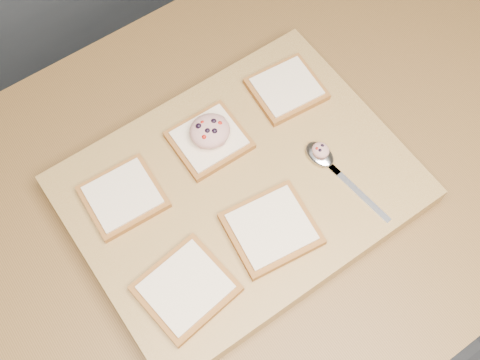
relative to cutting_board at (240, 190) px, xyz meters
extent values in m
plane|color=#515459|center=(0.09, 0.01, -0.92)|extent=(4.00, 4.00, 0.00)
cube|color=slate|center=(0.09, 0.01, -0.50)|extent=(1.90, 0.75, 0.84)
cube|color=brown|center=(0.09, 0.01, -0.05)|extent=(2.00, 0.80, 0.06)
cube|color=#A78447|center=(0.00, 0.00, 0.00)|extent=(0.52, 0.39, 0.04)
cube|color=#A35C2A|center=(-0.16, 0.08, 0.03)|extent=(0.12, 0.11, 0.01)
cube|color=#FDE5C1|center=(-0.16, 0.08, 0.03)|extent=(0.10, 0.09, 0.00)
cube|color=#A35C2A|center=(0.00, 0.09, 0.03)|extent=(0.11, 0.11, 0.01)
cube|color=#FDE5C1|center=(0.00, 0.09, 0.03)|extent=(0.10, 0.09, 0.00)
cube|color=#A35C2A|center=(0.16, 0.10, 0.03)|extent=(0.12, 0.11, 0.01)
cube|color=#FDE5C1|center=(0.16, 0.10, 0.03)|extent=(0.10, 0.10, 0.00)
cube|color=#A35C2A|center=(-0.16, -0.09, 0.03)|extent=(0.14, 0.13, 0.01)
cube|color=#FDE5C1|center=(-0.16, -0.09, 0.04)|extent=(0.12, 0.11, 0.00)
cube|color=#A35C2A|center=(-0.01, -0.09, 0.03)|extent=(0.14, 0.13, 0.01)
cube|color=#FDE5C1|center=(-0.01, -0.09, 0.04)|extent=(0.12, 0.11, 0.00)
ellipsoid|color=tan|center=(0.01, 0.09, 0.05)|extent=(0.07, 0.06, 0.03)
sphere|color=black|center=(0.02, 0.10, 0.06)|extent=(0.01, 0.01, 0.01)
sphere|color=black|center=(-0.01, 0.10, 0.06)|extent=(0.01, 0.01, 0.01)
sphere|color=black|center=(0.01, 0.08, 0.06)|extent=(0.01, 0.01, 0.01)
sphere|color=black|center=(0.00, 0.09, 0.06)|extent=(0.01, 0.01, 0.01)
sphere|color=#A5140C|center=(0.02, 0.09, 0.06)|extent=(0.01, 0.01, 0.01)
sphere|color=#A5140C|center=(0.00, 0.11, 0.06)|extent=(0.01, 0.01, 0.01)
sphere|color=#A5140C|center=(-0.01, 0.08, 0.06)|extent=(0.01, 0.01, 0.01)
ellipsoid|color=silver|center=(0.13, -0.03, 0.03)|extent=(0.04, 0.06, 0.01)
cube|color=silver|center=(0.14, -0.06, 0.02)|extent=(0.01, 0.04, 0.00)
cube|color=silver|center=(0.14, -0.12, 0.02)|extent=(0.02, 0.13, 0.00)
ellipsoid|color=tan|center=(0.13, -0.03, 0.04)|extent=(0.03, 0.03, 0.01)
sphere|color=black|center=(0.14, -0.03, 0.05)|extent=(0.01, 0.01, 0.01)
sphere|color=black|center=(0.13, -0.03, 0.05)|extent=(0.01, 0.01, 0.01)
sphere|color=#A5140C|center=(0.13, -0.03, 0.05)|extent=(0.01, 0.01, 0.01)
camera|label=1|loc=(-0.23, -0.33, 0.87)|focal=45.00mm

